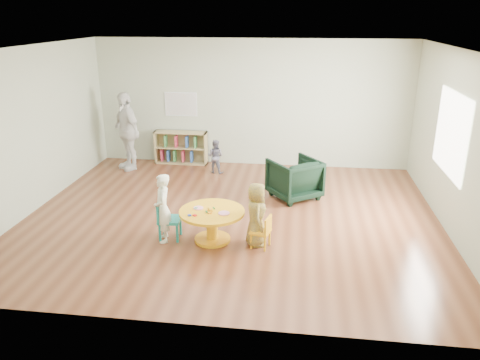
{
  "coord_description": "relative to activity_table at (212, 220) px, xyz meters",
  "views": [
    {
      "loc": [
        1.1,
        -7.29,
        3.32
      ],
      "look_at": [
        0.18,
        -0.3,
        0.78
      ],
      "focal_mm": 35.0,
      "sensor_mm": 36.0,
      "label": 1
    }
  ],
  "objects": [
    {
      "name": "room",
      "position": [
        0.17,
        0.94,
        1.55
      ],
      "size": [
        7.1,
        7.0,
        2.8
      ],
      "color": "brown",
      "rests_on": "ground"
    },
    {
      "name": "activity_table",
      "position": [
        0.0,
        0.0,
        0.0
      ],
      "size": [
        0.99,
        0.99,
        0.54
      ],
      "rotation": [
        0.0,
        0.0,
        -0.21
      ],
      "color": "#F2AA14",
      "rests_on": "ground"
    },
    {
      "name": "kid_chair_left",
      "position": [
        -0.71,
        -0.01,
        -0.01
      ],
      "size": [
        0.36,
        0.36,
        0.62
      ],
      "rotation": [
        0.0,
        0.0,
        -1.51
      ],
      "color": "teal",
      "rests_on": "ground"
    },
    {
      "name": "kid_chair_right",
      "position": [
        0.79,
        -0.12,
        -0.07
      ],
      "size": [
        0.33,
        0.33,
        0.5
      ],
      "rotation": [
        0.0,
        0.0,
        1.33
      ],
      "color": "#F2AA14",
      "rests_on": "ground"
    },
    {
      "name": "bookshelf",
      "position": [
        -1.45,
        3.79,
        0.02
      ],
      "size": [
        1.2,
        0.3,
        0.75
      ],
      "color": "#A08C58",
      "rests_on": "ground"
    },
    {
      "name": "alphabet_poster",
      "position": [
        -1.44,
        3.92,
        1.01
      ],
      "size": [
        0.74,
        0.01,
        0.54
      ],
      "color": "white",
      "rests_on": "ground"
    },
    {
      "name": "armchair",
      "position": [
        1.2,
        1.95,
        0.04
      ],
      "size": [
        1.15,
        1.15,
        0.76
      ],
      "primitive_type": "imported",
      "rotation": [
        0.0,
        0.0,
        3.77
      ],
      "color": "black",
      "rests_on": "ground"
    },
    {
      "name": "child_left",
      "position": [
        -0.73,
        -0.09,
        0.19
      ],
      "size": [
        0.36,
        0.45,
        1.07
      ],
      "primitive_type": "imported",
      "rotation": [
        0.0,
        0.0,
        -1.26
      ],
      "color": "white",
      "rests_on": "ground"
    },
    {
      "name": "child_right",
      "position": [
        0.68,
        -0.04,
        0.15
      ],
      "size": [
        0.39,
        0.53,
        0.98
      ],
      "primitive_type": "imported",
      "rotation": [
        0.0,
        0.0,
        1.75
      ],
      "color": "yellow",
      "rests_on": "ground"
    },
    {
      "name": "toddler",
      "position": [
        -0.53,
        3.19,
        0.03
      ],
      "size": [
        0.41,
        0.35,
        0.74
      ],
      "primitive_type": "imported",
      "rotation": [
        0.0,
        0.0,
        2.93
      ],
      "color": "#161637",
      "rests_on": "ground"
    },
    {
      "name": "adult_caretaker",
      "position": [
        -2.51,
        3.23,
        0.52
      ],
      "size": [
        1.02,
        1.0,
        1.72
      ],
      "primitive_type": "imported",
      "rotation": [
        0.0,
        0.0,
        -0.76
      ],
      "color": "white",
      "rests_on": "ground"
    }
  ]
}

